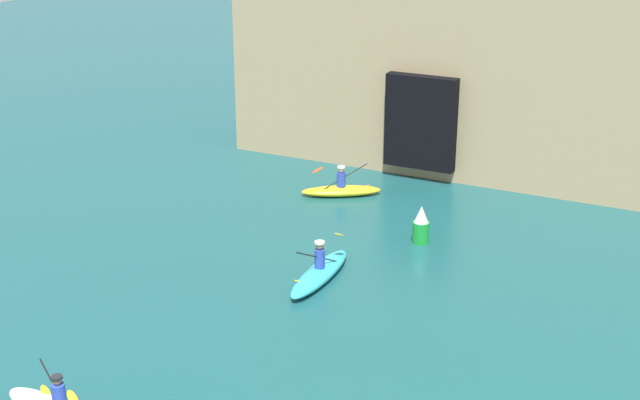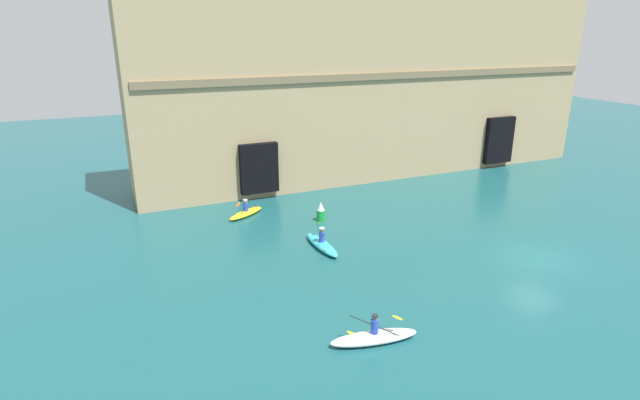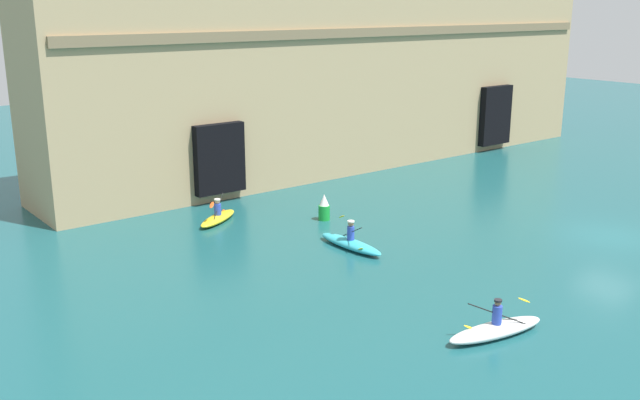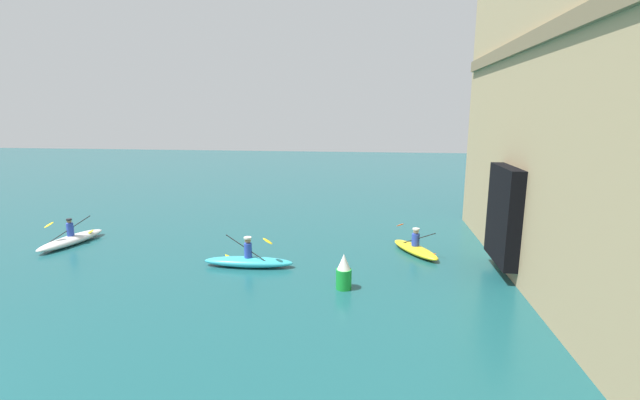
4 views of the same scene
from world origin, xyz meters
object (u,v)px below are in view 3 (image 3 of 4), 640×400
Objects in this scene: kayak_cyan at (351,243)px; kayak_white at (496,329)px; kayak_yellow at (218,217)px; marker_buoy at (324,208)px.

kayak_white is at bearing 166.73° from kayak_cyan.
marker_buoy reaches higher than kayak_yellow.
kayak_cyan is at bearing 88.85° from kayak_white.
kayak_yellow is at bearing 102.57° from kayak_white.
kayak_yellow is 7.08m from kayak_cyan.
marker_buoy is at bearing 85.03° from kayak_white.
kayak_white is 1.25× the size of kayak_yellow.
marker_buoy is (4.12, -2.77, 0.35)m from kayak_yellow.
kayak_cyan is at bearing -101.18° from kayak_yellow.
kayak_yellow is 2.30× the size of marker_buoy.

